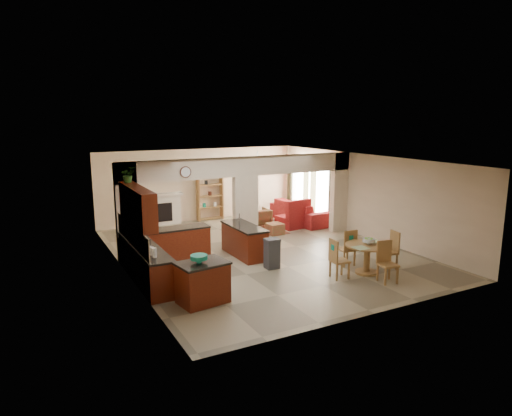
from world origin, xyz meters
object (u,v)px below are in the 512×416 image
sofa (301,211)px  armchair (258,219)px  dining_table (367,254)px  kitchen_island (203,282)px

sofa → armchair: sofa is taller
sofa → armchair: size_ratio=3.37×
dining_table → armchair: 5.55m
kitchen_island → sofa: size_ratio=0.42×
kitchen_island → armchair: bearing=43.3°
dining_table → sofa: 6.05m
armchair → sofa: bearing=-170.3°
dining_table → sofa: sofa is taller
dining_table → armchair: (-0.25, 5.55, -0.13)m
kitchen_island → sofa: kitchen_island is taller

